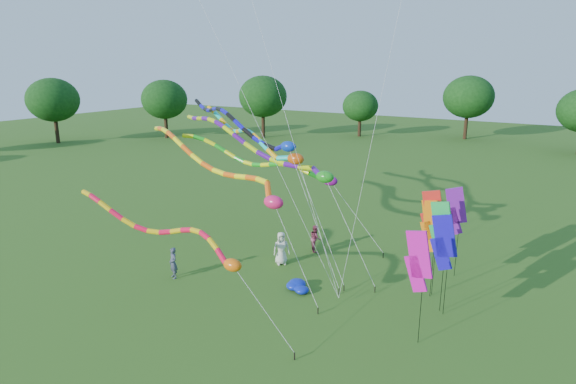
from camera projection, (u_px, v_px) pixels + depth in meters
The scene contains 18 objects.
ground at pixel (240, 330), 19.41m from camera, with size 160.00×160.00×0.00m, color #2A5316.
tree_ring at pixel (255, 202), 17.69m from camera, with size 112.87×120.84×9.60m.
tube_kite_red at pixel (177, 236), 19.83m from camera, with size 11.21×1.09×5.29m.
tube_kite_orange at pixel (220, 167), 25.66m from camera, with size 15.11×6.04×7.14m.
tube_kite_purple at pixel (258, 146), 27.74m from camera, with size 16.51×6.13×7.71m.
tube_kite_blue at pixel (242, 126), 27.09m from camera, with size 13.90×6.61×8.53m.
tube_kite_cyan at pixel (257, 139), 26.82m from camera, with size 12.45×5.75×8.12m.
tube_kite_green at pixel (274, 164), 28.24m from camera, with size 12.97×1.29×6.60m.
banner_pole_magenta_b at pixel (418, 262), 17.83m from camera, with size 1.16×0.25×4.55m.
banner_pole_green at pixel (441, 230), 20.09m from camera, with size 1.15×0.31×4.94m.
banner_pole_blue_b at pixel (443, 243), 19.90m from camera, with size 1.16×0.10×4.48m.
banner_pole_orange at pixel (431, 226), 21.50m from camera, with size 1.13×0.45×4.61m.
banner_pole_violet at pixel (455, 212), 23.48m from camera, with size 1.12×0.46×4.65m.
banner_pole_red at pixel (433, 217), 21.50m from camera, with size 1.16×0.09×5.03m.
blue_nylon_heap at pixel (300, 286), 22.73m from camera, with size 1.29×1.16×0.41m.
person_a at pixel (281, 248), 25.53m from camera, with size 0.87×0.57×1.78m, color beige.
person_b at pixel (173, 263), 23.90m from camera, with size 0.58×0.38×1.59m, color #3F4358.
person_c at pixel (315, 238), 27.34m from camera, with size 0.75×0.58×1.54m, color #7C2D44.
Camera 1 is at (10.59, -13.80, 10.44)m, focal length 30.00 mm.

